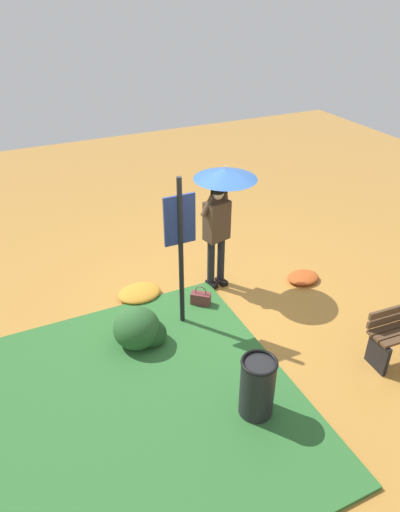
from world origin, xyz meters
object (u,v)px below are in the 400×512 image
at_px(info_sign_post, 180,237).
at_px(handbag, 201,299).
at_px(person_with_umbrella, 222,197).
at_px(trash_bin, 257,388).

height_order(info_sign_post, handbag, info_sign_post).
bearing_deg(person_with_umbrella, trash_bin, -108.48).
relative_size(person_with_umbrella, handbag, 5.53).
bearing_deg(trash_bin, handbag, 81.90).
distance_m(info_sign_post, trash_bin, 2.17).
bearing_deg(trash_bin, info_sign_post, 93.28).
height_order(person_with_umbrella, handbag, person_with_umbrella).
distance_m(handbag, trash_bin, 2.19).
xyz_separation_m(handbag, trash_bin, (-0.31, -2.15, 0.29)).
relative_size(person_with_umbrella, trash_bin, 2.45).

